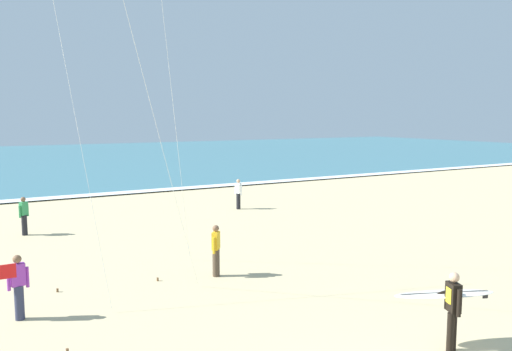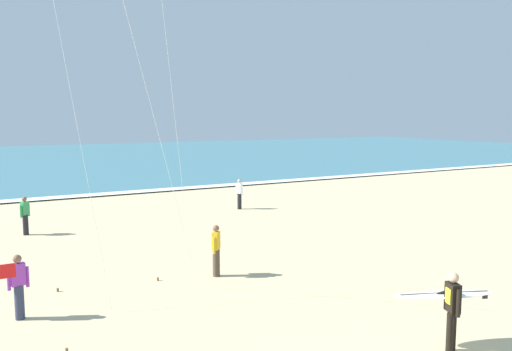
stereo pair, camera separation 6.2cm
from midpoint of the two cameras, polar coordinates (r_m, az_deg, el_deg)
name	(u,v)px [view 1 (the left image)]	position (r m, az deg, el deg)	size (l,w,h in m)	color
ocean_water	(27,160)	(62.10, -24.17, 1.56)	(160.00, 60.00, 0.08)	teal
shoreline_foam	(81,196)	(32.83, -18.88, -2.13)	(160.00, 1.24, 0.01)	white
surfer_lead	(449,301)	(11.68, 20.50, -12.90)	(2.24, 1.32, 1.71)	black
bystander_purple_top	(19,287)	(13.76, -25.01, -11.14)	(0.50, 0.23, 1.59)	#2D334C
bystander_yellow_top	(216,250)	(15.79, -4.59, -8.28)	(0.36, 0.39, 1.59)	#4C3D2D
bystander_green_top	(24,216)	(23.12, -24.46, -4.09)	(0.40, 0.35, 1.59)	black
bystander_white_top	(238,194)	(26.95, -2.04, -2.05)	(0.27, 0.48, 1.59)	black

